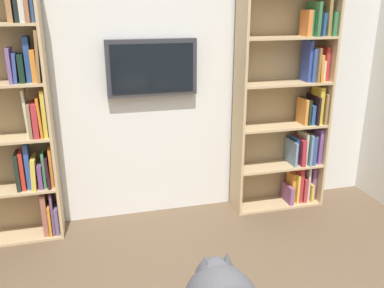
{
  "coord_description": "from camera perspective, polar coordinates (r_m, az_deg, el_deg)",
  "views": [
    {
      "loc": [
        0.47,
        1.19,
        1.83
      ],
      "look_at": [
        -0.12,
        -1.06,
        1.03
      ],
      "focal_mm": 38.4,
      "sensor_mm": 36.0,
      "label": 1
    }
  ],
  "objects": [
    {
      "name": "wall_back",
      "position": [
        3.49,
        -6.9,
        10.92
      ],
      "size": [
        4.52,
        0.06,
        2.7
      ],
      "primitive_type": "cube",
      "color": "silver",
      "rests_on": "ground"
    },
    {
      "name": "bookshelf_left",
      "position": [
        3.82,
        13.74,
        4.85
      ],
      "size": [
        0.84,
        0.28,
        1.95
      ],
      "color": "tan",
      "rests_on": "ground"
    },
    {
      "name": "bookshelf_right",
      "position": [
        3.41,
        -24.74,
        3.96
      ],
      "size": [
        0.92,
        0.28,
        2.12
      ],
      "color": "tan",
      "rests_on": "ground"
    },
    {
      "name": "wall_mounted_tv",
      "position": [
        3.42,
        -5.57,
        10.49
      ],
      "size": [
        0.74,
        0.07,
        0.46
      ],
      "color": "#333338"
    }
  ]
}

